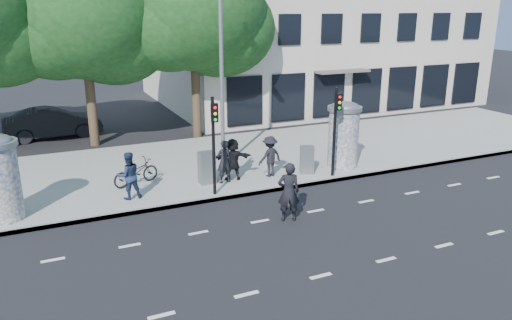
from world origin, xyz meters
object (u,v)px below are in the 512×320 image
ped_c (129,176)px  car_mid (53,123)px  cabinet_left (207,168)px  ped_d (270,156)px  ad_column_right (344,133)px  man_road (289,192)px  bicycle (136,172)px  street_lamp (222,50)px  traffic_pole_near (214,136)px  ped_f (233,159)px  traffic_pole_far (336,123)px  cabinet_right (307,160)px  ped_b (224,162)px

ped_c → car_mid: ped_c is taller
car_mid → cabinet_left: bearing=-158.7°
ped_c → ped_d: (5.33, 0.15, -0.03)m
ad_column_right → man_road: bearing=-140.7°
bicycle → cabinet_left: size_ratio=1.50×
ped_d → bicycle: (-4.86, 1.14, -0.31)m
street_lamp → traffic_pole_near: bearing=-116.2°
traffic_pole_near → ped_f: traffic_pole_near is taller
traffic_pole_near → ped_d: (2.57, 0.99, -1.30)m
cabinet_left → traffic_pole_near: bearing=-98.6°
ad_column_right → traffic_pole_far: traffic_pole_far is taller
ad_column_right → man_road: size_ratio=1.41×
street_lamp → car_mid: size_ratio=1.73×
bicycle → cabinet_left: 2.58m
street_lamp → ped_c: street_lamp is taller
car_mid → ped_f: bearing=-154.3°
ped_d → cabinet_right: bearing=156.1°
ad_column_right → man_road: ad_column_right is taller
man_road → bicycle: 6.08m
ad_column_right → ped_f: 4.72m
traffic_pole_near → ped_b: traffic_pole_near is taller
traffic_pole_near → ped_c: traffic_pole_near is taller
ped_d → bicycle: size_ratio=0.88×
ped_d → street_lamp: bearing=-70.5°
street_lamp → bicycle: (-3.68, -0.70, -4.17)m
ped_d → man_road: size_ratio=0.83×
traffic_pole_near → traffic_pole_far: same height
bicycle → car_mid: size_ratio=0.39×
ped_b → man_road: 3.73m
cabinet_right → traffic_pole_near: bearing=-146.8°
ad_column_right → cabinet_right: (-1.77, -0.20, -0.84)m
ped_f → ped_d: bearing=-176.9°
ped_d → cabinet_left: (-2.46, 0.20, -0.19)m
traffic_pole_far → car_mid: bearing=129.8°
cabinet_left → car_mid: (-4.73, 10.09, 0.02)m
ped_d → cabinet_right: size_ratio=1.44×
ad_column_right → car_mid: (-10.41, 10.38, -0.77)m
man_road → bicycle: size_ratio=1.05×
ped_c → traffic_pole_near: bearing=159.7°
street_lamp → man_road: size_ratio=4.25×
traffic_pole_near → street_lamp: bearing=63.8°
ped_f → bicycle: (-3.41, 0.96, -0.33)m
traffic_pole_far → street_lamp: (-3.40, 2.84, 2.56)m
ped_f → cabinet_left: ped_f is taller
traffic_pole_near → ped_d: size_ratio=2.17×
ped_f → cabinet_right: 2.95m
ped_f → cabinet_left: size_ratio=1.34×
ped_c → man_road: (4.19, -3.50, -0.02)m
ped_b → car_mid: (-5.33, 10.29, -0.20)m
car_mid → street_lamp: bearing=-148.4°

